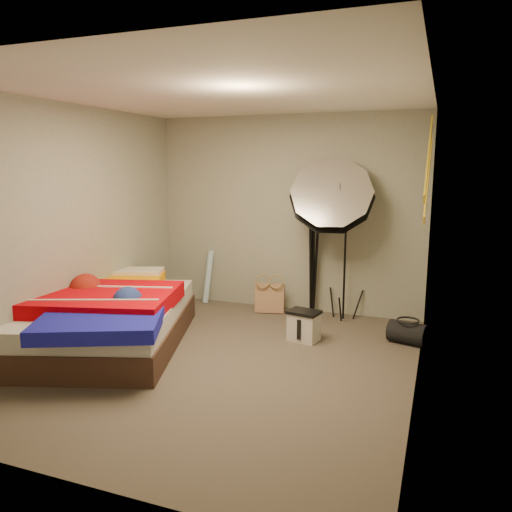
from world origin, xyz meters
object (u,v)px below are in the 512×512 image
at_px(wrapping_roll, 208,277).
at_px(camera_tripod, 313,253).
at_px(camera_case, 304,327).
at_px(duffel_bag, 407,333).
at_px(bed, 108,316).
at_px(photo_umbrella, 332,198).
at_px(tote_bag, 270,298).

distance_m(wrapping_roll, camera_tripod, 1.54).
bearing_deg(camera_case, duffel_bag, 26.77).
height_order(bed, photo_umbrella, photo_umbrella).
height_order(tote_bag, wrapping_roll, wrapping_roll).
xyz_separation_m(camera_case, camera_tripod, (-0.16, 1.00, 0.63)).
bearing_deg(tote_bag, photo_umbrella, -19.41).
distance_m(duffel_bag, photo_umbrella, 1.75).
height_order(camera_case, photo_umbrella, photo_umbrella).
bearing_deg(camera_tripod, duffel_bag, -30.05).
xyz_separation_m(photo_umbrella, camera_tripod, (-0.26, 0.21, -0.71)).
relative_size(wrapping_roll, bed, 0.28).
relative_size(tote_bag, photo_umbrella, 0.18).
height_order(camera_case, duffel_bag, camera_case).
distance_m(wrapping_roll, camera_case, 1.95).
height_order(wrapping_roll, photo_umbrella, photo_umbrella).
height_order(tote_bag, duffel_bag, tote_bag).
height_order(bed, camera_tripod, camera_tripod).
height_order(wrapping_roll, bed, wrapping_roll).
xyz_separation_m(duffel_bag, bed, (-2.95, -1.13, 0.19)).
relative_size(camera_case, duffel_bag, 0.79).
xyz_separation_m(wrapping_roll, photo_umbrella, (1.74, -0.24, 1.13)).
relative_size(wrapping_roll, duffel_bag, 1.85).
xyz_separation_m(wrapping_roll, camera_case, (1.64, -1.03, -0.21)).
bearing_deg(wrapping_roll, bed, -97.75).
bearing_deg(bed, duffel_bag, 21.01).
xyz_separation_m(tote_bag, camera_case, (0.69, -0.87, -0.03)).
relative_size(wrapping_roll, camera_tripod, 0.52).
bearing_deg(photo_umbrella, camera_tripod, 141.14).
distance_m(bed, photo_umbrella, 2.84).
bearing_deg(wrapping_roll, duffel_bag, -15.26).
xyz_separation_m(bed, photo_umbrella, (2.00, 1.63, 1.18)).
bearing_deg(camera_tripod, camera_case, -80.80).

